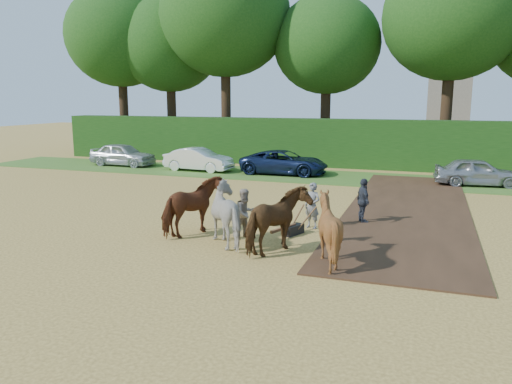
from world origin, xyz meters
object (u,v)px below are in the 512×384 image
object	(u,v)px
spectator_far	(363,201)
parked_cars	(396,168)
plough_team	(257,217)
spectator_near	(245,213)
church	(454,19)

from	to	relation	value
spectator_far	parked_cars	distance (m)	9.66
plough_team	parked_cars	world-z (taller)	plough_team
spectator_near	spectator_far	bearing A→B (deg)	-11.07
parked_cars	church	xyz separation A→B (m)	(3.47, 41.03, 13.02)
spectator_far	church	xyz separation A→B (m)	(3.91, 50.68, 12.94)
church	plough_team	bearing A→B (deg)	-96.74
spectator_near	church	distance (m)	55.77
spectator_near	parked_cars	xyz separation A→B (m)	(3.66, 12.74, -0.07)
parked_cars	spectator_far	bearing A→B (deg)	-92.62
spectator_near	plough_team	world-z (taller)	plough_team
spectator_near	church	xyz separation A→B (m)	(7.13, 53.77, 12.95)
spectator_near	parked_cars	distance (m)	13.26
church	spectator_far	bearing A→B (deg)	-94.41
church	parked_cars	bearing A→B (deg)	-94.84
parked_cars	church	world-z (taller)	church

